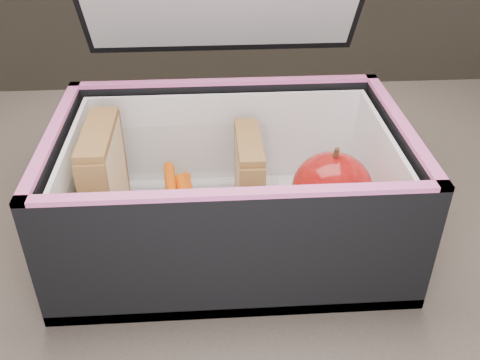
% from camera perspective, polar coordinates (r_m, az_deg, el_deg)
% --- Properties ---
extents(kitchen_table, '(1.20, 0.80, 0.75)m').
position_cam_1_polar(kitchen_table, '(0.63, 4.37, -12.70)').
color(kitchen_table, '#66594E').
rests_on(kitchen_table, ground).
extents(lunch_bag, '(0.33, 0.33, 0.31)m').
position_cam_1_polar(lunch_bag, '(0.53, -1.06, 0.39)').
color(lunch_bag, black).
rests_on(lunch_bag, kitchen_table).
extents(plastic_tub, '(0.19, 0.13, 0.08)m').
position_cam_1_polar(plastic_tub, '(0.54, -6.56, -1.25)').
color(plastic_tub, white).
rests_on(plastic_tub, lunch_bag).
extents(sandwich_left, '(0.03, 0.10, 0.11)m').
position_cam_1_polar(sandwich_left, '(0.54, -14.21, 0.13)').
color(sandwich_left, beige).
rests_on(sandwich_left, plastic_tub).
extents(sandwich_right, '(0.02, 0.08, 0.09)m').
position_cam_1_polar(sandwich_right, '(0.53, 0.95, 0.04)').
color(sandwich_right, beige).
rests_on(sandwich_right, plastic_tub).
extents(carrot_sticks, '(0.04, 0.15, 0.03)m').
position_cam_1_polar(carrot_sticks, '(0.54, -6.01, -3.43)').
color(carrot_sticks, '#EB4009').
rests_on(carrot_sticks, plastic_tub).
extents(paper_napkin, '(0.10, 0.10, 0.01)m').
position_cam_1_polar(paper_napkin, '(0.56, 9.02, -4.23)').
color(paper_napkin, white).
rests_on(paper_napkin, lunch_bag).
extents(red_apple, '(0.10, 0.10, 0.08)m').
position_cam_1_polar(red_apple, '(0.54, 9.78, -0.97)').
color(red_apple, maroon).
rests_on(red_apple, paper_napkin).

